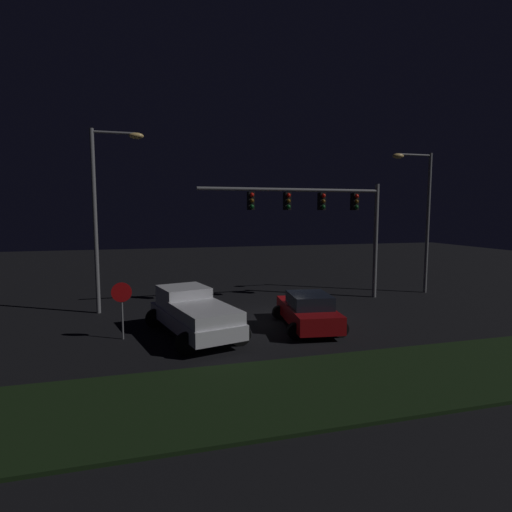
% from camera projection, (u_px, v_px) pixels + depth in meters
% --- Properties ---
extents(ground_plane, '(80.00, 80.00, 0.00)m').
position_uv_depth(ground_plane, '(285.00, 317.00, 19.17)').
color(ground_plane, black).
extents(grass_median, '(25.50, 4.39, 0.10)m').
position_uv_depth(grass_median, '(373.00, 380.00, 11.78)').
color(grass_median, black).
rests_on(grass_median, ground_plane).
extents(pickup_truck, '(3.76, 5.73, 1.80)m').
position_uv_depth(pickup_truck, '(193.00, 310.00, 16.23)').
color(pickup_truck, silver).
rests_on(pickup_truck, ground_plane).
extents(car_sedan, '(2.82, 4.58, 1.51)m').
position_uv_depth(car_sedan, '(308.00, 311.00, 17.23)').
color(car_sedan, maroon).
rests_on(car_sedan, ground_plane).
extents(traffic_signal_gantry, '(10.32, 0.56, 6.50)m').
position_uv_depth(traffic_signal_gantry, '(322.00, 210.00, 22.26)').
color(traffic_signal_gantry, slate).
rests_on(traffic_signal_gantry, ground_plane).
extents(street_lamp_left, '(2.46, 0.44, 8.80)m').
position_uv_depth(street_lamp_left, '(104.00, 200.00, 19.44)').
color(street_lamp_left, slate).
rests_on(street_lamp_left, ground_plane).
extents(street_lamp_right, '(2.66, 0.44, 8.42)m').
position_uv_depth(street_lamp_right, '(421.00, 206.00, 24.40)').
color(street_lamp_right, slate).
rests_on(street_lamp_right, ground_plane).
extents(stop_sign, '(0.76, 0.08, 2.23)m').
position_uv_depth(stop_sign, '(122.00, 300.00, 15.58)').
color(stop_sign, slate).
rests_on(stop_sign, ground_plane).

